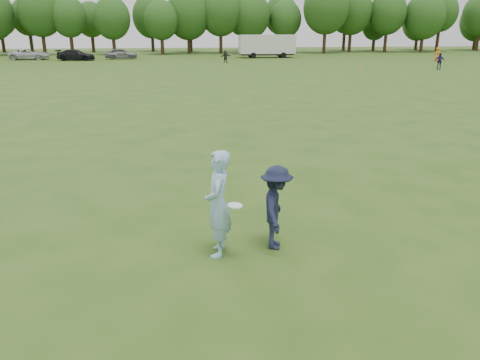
{
  "coord_description": "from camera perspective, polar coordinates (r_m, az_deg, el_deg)",
  "views": [
    {
      "loc": [
        -0.4,
        -7.61,
        4.07
      ],
      "look_at": [
        0.91,
        1.44,
        1.1
      ],
      "focal_mm": 35.0,
      "sensor_mm": 36.0,
      "label": 1
    }
  ],
  "objects": [
    {
      "name": "defender",
      "position": [
        8.94,
        4.44,
        -3.38
      ],
      "size": [
        0.85,
        1.18,
        1.64
      ],
      "primitive_type": "imported",
      "rotation": [
        0.0,
        0.0,
        1.33
      ],
      "color": "#181D35",
      "rests_on": "ground"
    },
    {
      "name": "treeline",
      "position": [
        84.59,
        -6.42,
        19.38
      ],
      "size": [
        130.35,
        18.39,
        11.74
      ],
      "color": "#332114",
      "rests_on": "ground"
    },
    {
      "name": "car_d",
      "position": [
        67.74,
        -19.38,
        14.18
      ],
      "size": [
        5.07,
        2.58,
        1.41
      ],
      "primitive_type": "imported",
      "rotation": [
        0.0,
        0.0,
        1.44
      ],
      "color": "black",
      "rests_on": "ground"
    },
    {
      "name": "ground",
      "position": [
        8.64,
        -4.65,
        -10.18
      ],
      "size": [
        200.0,
        200.0,
        0.0
      ],
      "primitive_type": "plane",
      "color": "#2B4D15",
      "rests_on": "ground"
    },
    {
      "name": "field_cone",
      "position": [
        53.8,
        14.49,
        13.27
      ],
      "size": [
        0.28,
        0.28,
        0.3
      ],
      "primitive_type": "cone",
      "color": "orange",
      "rests_on": "ground"
    },
    {
      "name": "player_far_d",
      "position": [
        59.7,
        -1.77,
        14.81
      ],
      "size": [
        1.47,
        0.96,
        1.52
      ],
      "primitive_type": "imported",
      "rotation": [
        0.0,
        0.0,
        0.4
      ],
      "color": "#282828",
      "rests_on": "ground"
    },
    {
      "name": "player_far_c",
      "position": [
        67.32,
        22.94,
        13.93
      ],
      "size": [
        0.98,
        1.04,
        1.79
      ],
      "primitive_type": "imported",
      "rotation": [
        0.0,
        0.0,
        2.22
      ],
      "color": "orange",
      "rests_on": "ground"
    },
    {
      "name": "car_c",
      "position": [
        71.62,
        -24.28,
        13.8
      ],
      "size": [
        5.25,
        2.52,
        1.44
      ],
      "primitive_type": "imported",
      "rotation": [
        0.0,
        0.0,
        1.55
      ],
      "color": "silver",
      "rests_on": "ground"
    },
    {
      "name": "car_e",
      "position": [
        69.13,
        -14.29,
        14.71
      ],
      "size": [
        4.44,
        1.95,
        1.49
      ],
      "primitive_type": "imported",
      "rotation": [
        0.0,
        0.0,
        1.62
      ],
      "color": "slate",
      "rests_on": "ground"
    },
    {
      "name": "disc_in_play",
      "position": [
        8.3,
        -0.61,
        -3.14
      ],
      "size": [
        0.3,
        0.3,
        0.05
      ],
      "color": "white",
      "rests_on": "ground"
    },
    {
      "name": "cargo_trailer",
      "position": [
        70.39,
        3.3,
        16.1
      ],
      "size": [
        9.0,
        2.75,
        3.2
      ],
      "color": "silver",
      "rests_on": "ground"
    },
    {
      "name": "player_far_b",
      "position": [
        53.97,
        23.13,
        13.18
      ],
      "size": [
        1.03,
        0.94,
        1.68
      ],
      "primitive_type": "imported",
      "rotation": [
        0.0,
        0.0,
        -0.67
      ],
      "color": "navy",
      "rests_on": "ground"
    },
    {
      "name": "thrower",
      "position": [
        8.59,
        -2.7,
        -2.93
      ],
      "size": [
        0.6,
        0.8,
        2.01
      ],
      "primitive_type": "imported",
      "rotation": [
        0.0,
        0.0,
        -1.74
      ],
      "color": "#91BFE0",
      "rests_on": "ground"
    }
  ]
}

